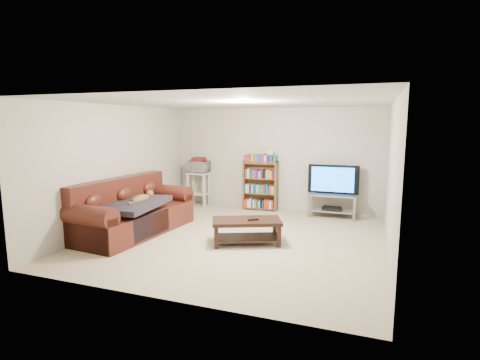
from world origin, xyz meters
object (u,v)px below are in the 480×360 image
at_px(sofa, 131,214).
at_px(bookshelf, 260,185).
at_px(coffee_table, 247,227).
at_px(tv_stand, 332,202).

height_order(sofa, bookshelf, bookshelf).
distance_m(sofa, bookshelf, 3.16).
bearing_deg(coffee_table, sofa, 159.82).
xyz_separation_m(sofa, coffee_table, (2.26, 0.13, -0.06)).
bearing_deg(sofa, bookshelf, 61.86).
bearing_deg(bookshelf, coffee_table, -81.71).
bearing_deg(tv_stand, sofa, -144.75).
distance_m(coffee_table, bookshelf, 2.58).
height_order(sofa, coffee_table, sofa).
relative_size(coffee_table, tv_stand, 1.26).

